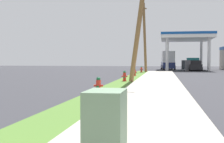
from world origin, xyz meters
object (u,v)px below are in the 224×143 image
(fire_hydrant_third, at_px, (125,77))
(fire_hydrant_fifth, at_px, (141,70))
(utility_pole_background, at_px, (145,37))
(utility_pole_midground, at_px, (141,6))
(fire_hydrant_fourth, at_px, (135,72))
(utility_cabinet, at_px, (106,129))
(car_black_by_near_pump, at_px, (196,66))
(fire_hydrant_second, at_px, (98,86))
(truck_teal_at_forecourt, at_px, (192,64))
(truck_navy_on_apron, at_px, (168,61))

(fire_hydrant_third, height_order, fire_hydrant_fifth, same)
(utility_pole_background, bearing_deg, utility_pole_midground, -87.23)
(fire_hydrant_fourth, xyz_separation_m, utility_cabinet, (1.87, -24.35, 0.16))
(fire_hydrant_fourth, relative_size, car_black_by_near_pump, 0.16)
(utility_cabinet, bearing_deg, fire_hydrant_second, 102.86)
(utility_pole_midground, bearing_deg, fire_hydrant_second, -100.17)
(fire_hydrant_second, distance_m, fire_hydrant_fourth, 15.46)
(utility_pole_background, bearing_deg, fire_hydrant_third, -91.21)
(utility_cabinet, xyz_separation_m, truck_teal_at_forecourt, (5.38, 45.87, 0.31))
(fire_hydrant_fifth, distance_m, truck_teal_at_forecourt, 14.48)
(truck_teal_at_forecourt, bearing_deg, fire_hydrant_third, -104.08)
(utility_pole_midground, distance_m, truck_teal_at_forecourt, 30.37)
(car_black_by_near_pump, height_order, truck_navy_on_apron, truck_navy_on_apron)
(utility_pole_midground, height_order, truck_teal_at_forecourt, utility_pole_midground)
(fire_hydrant_fourth, height_order, utility_pole_midground, utility_pole_midground)
(fire_hydrant_third, height_order, truck_teal_at_forecourt, truck_teal_at_forecourt)
(fire_hydrant_fourth, height_order, truck_teal_at_forecourt, truck_teal_at_forecourt)
(utility_pole_midground, distance_m, utility_cabinet, 17.09)
(fire_hydrant_third, bearing_deg, fire_hydrant_second, -91.04)
(utility_cabinet, bearing_deg, fire_hydrant_third, 96.36)
(utility_pole_background, height_order, truck_navy_on_apron, utility_pole_background)
(fire_hydrant_third, distance_m, fire_hydrant_fifth, 16.42)
(car_black_by_near_pump, distance_m, truck_navy_on_apron, 7.69)
(fire_hydrant_fourth, relative_size, utility_pole_background, 0.09)
(utility_pole_background, distance_m, utility_cabinet, 34.19)
(fire_hydrant_second, relative_size, fire_hydrant_fifth, 1.00)
(utility_pole_midground, relative_size, truck_teal_at_forecourt, 1.85)
(fire_hydrant_fifth, relative_size, utility_pole_midground, 0.07)
(fire_hydrant_third, bearing_deg, utility_cabinet, -83.64)
(fire_hydrant_fifth, relative_size, truck_teal_at_forecourt, 0.14)
(fire_hydrant_fifth, bearing_deg, car_black_by_near_pump, 52.05)
(truck_navy_on_apron, bearing_deg, truck_teal_at_forecourt, -42.73)
(car_black_by_near_pump, bearing_deg, truck_navy_on_apron, 121.63)
(fire_hydrant_second, xyz_separation_m, utility_pole_background, (0.50, 25.04, 4.04))
(fire_hydrant_fifth, xyz_separation_m, utility_pole_background, (0.35, 0.59, 4.04))
(car_black_by_near_pump, bearing_deg, utility_cabinet, -97.40)
(utility_pole_midground, bearing_deg, utility_pole_background, 92.77)
(fire_hydrant_third, relative_size, car_black_by_near_pump, 0.16)
(truck_navy_on_apron, bearing_deg, fire_hydrant_third, -96.04)
(fire_hydrant_third, relative_size, fire_hydrant_fourth, 1.00)
(utility_pole_background, bearing_deg, fire_hydrant_fourth, -92.06)
(utility_pole_background, bearing_deg, fire_hydrant_fifth, -120.29)
(truck_navy_on_apron, bearing_deg, fire_hydrant_fourth, -97.79)
(fire_hydrant_fourth, height_order, fire_hydrant_fifth, same)
(fire_hydrant_second, distance_m, truck_navy_on_apron, 40.68)
(utility_cabinet, bearing_deg, utility_pole_midground, 92.37)
(utility_pole_midground, distance_m, utility_pole_background, 17.54)
(fire_hydrant_fourth, relative_size, truck_navy_on_apron, 0.11)
(utility_cabinet, distance_m, truck_navy_on_apron, 49.43)
(fire_hydrant_fifth, relative_size, utility_pole_background, 0.09)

